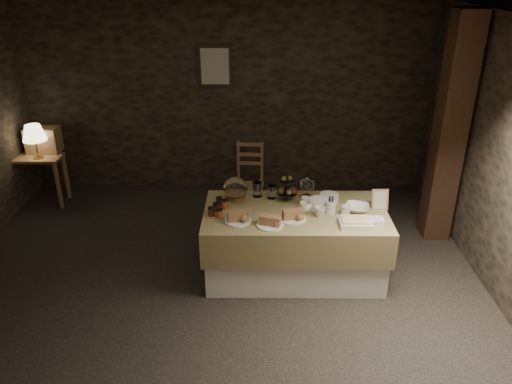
{
  "coord_description": "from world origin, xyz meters",
  "views": [
    {
      "loc": [
        0.44,
        -4.21,
        3.05
      ],
      "look_at": [
        0.41,
        0.2,
        0.97
      ],
      "focal_mm": 35.0,
      "sensor_mm": 36.0,
      "label": 1
    }
  ],
  "objects_px": {
    "chair": "(249,176)",
    "buffet_table": "(294,238)",
    "fruit_stand": "(287,190)",
    "table_lamp": "(34,133)",
    "wine_rack": "(43,140)",
    "console_table": "(38,166)",
    "timber_column": "(450,132)"
  },
  "relations": [
    {
      "from": "wine_rack",
      "to": "timber_column",
      "type": "bearing_deg",
      "value": -11.38
    },
    {
      "from": "wine_rack",
      "to": "timber_column",
      "type": "xyz_separation_m",
      "value": [
        5.0,
        -1.01,
        0.45
      ]
    },
    {
      "from": "buffet_table",
      "to": "wine_rack",
      "type": "distance_m",
      "value": 3.76
    },
    {
      "from": "buffet_table",
      "to": "wine_rack",
      "type": "bearing_deg",
      "value": 150.69
    },
    {
      "from": "console_table",
      "to": "chair",
      "type": "distance_m",
      "value": 2.81
    },
    {
      "from": "wine_rack",
      "to": "timber_column",
      "type": "distance_m",
      "value": 5.12
    },
    {
      "from": "console_table",
      "to": "fruit_stand",
      "type": "height_order",
      "value": "fruit_stand"
    },
    {
      "from": "buffet_table",
      "to": "table_lamp",
      "type": "height_order",
      "value": "table_lamp"
    },
    {
      "from": "wine_rack",
      "to": "timber_column",
      "type": "height_order",
      "value": "timber_column"
    },
    {
      "from": "table_lamp",
      "to": "wine_rack",
      "type": "relative_size",
      "value": 1.07
    },
    {
      "from": "buffet_table",
      "to": "fruit_stand",
      "type": "distance_m",
      "value": 0.51
    },
    {
      "from": "wine_rack",
      "to": "fruit_stand",
      "type": "bearing_deg",
      "value": -26.35
    },
    {
      "from": "buffet_table",
      "to": "console_table",
      "type": "bearing_deg",
      "value": 153.5
    },
    {
      "from": "fruit_stand",
      "to": "timber_column",
      "type": "bearing_deg",
      "value": 17.48
    },
    {
      "from": "table_lamp",
      "to": "timber_column",
      "type": "relative_size",
      "value": 0.17
    },
    {
      "from": "chair",
      "to": "fruit_stand",
      "type": "bearing_deg",
      "value": -69.84
    },
    {
      "from": "buffet_table",
      "to": "chair",
      "type": "xyz_separation_m",
      "value": [
        -0.5,
        1.77,
        -0.06
      ]
    },
    {
      "from": "table_lamp",
      "to": "wine_rack",
      "type": "height_order",
      "value": "table_lamp"
    },
    {
      "from": "console_table",
      "to": "fruit_stand",
      "type": "xyz_separation_m",
      "value": [
        3.24,
        -1.4,
        0.31
      ]
    },
    {
      "from": "console_table",
      "to": "buffet_table",
      "type": "bearing_deg",
      "value": -26.5
    },
    {
      "from": "chair",
      "to": "timber_column",
      "type": "relative_size",
      "value": 0.24
    },
    {
      "from": "buffet_table",
      "to": "wine_rack",
      "type": "relative_size",
      "value": 4.4
    },
    {
      "from": "console_table",
      "to": "chair",
      "type": "bearing_deg",
      "value": 2.46
    },
    {
      "from": "table_lamp",
      "to": "chair",
      "type": "bearing_deg",
      "value": 3.54
    },
    {
      "from": "table_lamp",
      "to": "chair",
      "type": "distance_m",
      "value": 2.84
    },
    {
      "from": "console_table",
      "to": "table_lamp",
      "type": "relative_size",
      "value": 1.51
    },
    {
      "from": "table_lamp",
      "to": "chair",
      "type": "xyz_separation_m",
      "value": [
        2.75,
        0.17,
        -0.66
      ]
    },
    {
      "from": "buffet_table",
      "to": "fruit_stand",
      "type": "height_order",
      "value": "fruit_stand"
    },
    {
      "from": "console_table",
      "to": "timber_column",
      "type": "bearing_deg",
      "value": -9.29
    },
    {
      "from": "table_lamp",
      "to": "console_table",
      "type": "bearing_deg",
      "value": 135.0
    },
    {
      "from": "chair",
      "to": "buffet_table",
      "type": "bearing_deg",
      "value": -69.79
    },
    {
      "from": "buffet_table",
      "to": "timber_column",
      "type": "height_order",
      "value": "timber_column"
    }
  ]
}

